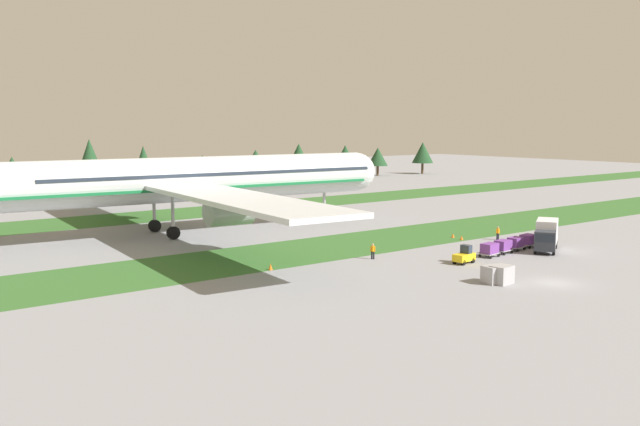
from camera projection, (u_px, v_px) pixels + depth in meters
name	position (u px, v px, depth m)	size (l,w,h in m)	color
ground_plane	(553.00, 283.00, 64.14)	(400.00, 400.00, 0.00)	gray
grass_strip_near	(362.00, 243.00, 85.89)	(320.00, 13.90, 0.01)	#336028
grass_strip_far	(210.00, 211.00, 117.32)	(320.00, 13.90, 0.01)	#336028
airliner	(177.00, 180.00, 91.57)	(64.68, 79.46, 20.68)	silver
baggage_tug	(464.00, 256.00, 73.06)	(2.75, 1.63, 1.97)	yellow
cargo_dolly_lead	(490.00, 249.00, 76.56)	(2.38, 1.78, 1.55)	#A3A3A8
cargo_dolly_second	(503.00, 246.00, 78.59)	(2.38, 1.78, 1.55)	#A3A3A8
cargo_dolly_third	(516.00, 243.00, 80.62)	(2.38, 1.78, 1.55)	#A3A3A8
cargo_dolly_fourth	(528.00, 240.00, 82.65)	(2.38, 1.78, 1.55)	#A3A3A8
catering_truck	(546.00, 234.00, 80.25)	(7.14, 5.59, 3.58)	#2D333D
ground_crew_marshaller	(373.00, 251.00, 75.36)	(0.39, 0.46, 1.74)	black
ground_crew_loader	(498.00, 233.00, 87.90)	(0.55, 0.36, 1.74)	black
uld_container_0	(502.00, 275.00, 63.78)	(2.00, 1.60, 1.71)	#A3A3A8
uld_container_1	(494.00, 274.00, 63.97)	(2.00, 1.60, 1.64)	#A3A3A8
taxiway_marker_0	(270.00, 267.00, 69.78)	(0.44, 0.44, 0.68)	orange
taxiway_marker_1	(462.00, 238.00, 87.96)	(0.44, 0.44, 0.54)	orange
taxiway_marker_2	(453.00, 236.00, 89.75)	(0.44, 0.44, 0.53)	orange
distant_tree_line	(157.00, 162.00, 155.85)	(190.34, 10.65, 11.65)	#4C3823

